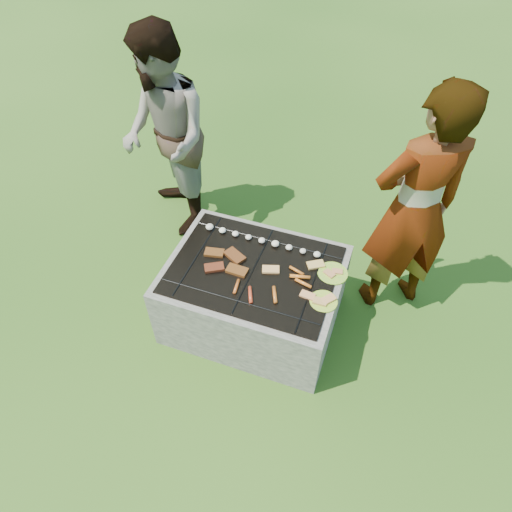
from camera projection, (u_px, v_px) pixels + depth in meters
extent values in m
plane|color=#1E4511|center=(254.00, 317.00, 3.82)|extent=(60.00, 60.00, 0.00)
cube|color=gray|center=(270.00, 259.00, 3.87)|extent=(1.30, 0.18, 0.60)
cube|color=gray|center=(235.00, 336.00, 3.34)|extent=(1.30, 0.18, 0.60)
cube|color=#A79F94|center=(190.00, 277.00, 3.74)|extent=(0.18, 0.64, 0.60)
cube|color=#A1988F|center=(323.00, 315.00, 3.47)|extent=(0.18, 0.64, 0.60)
cube|color=black|center=(254.00, 300.00, 3.65)|extent=(0.94, 0.64, 0.48)
sphere|color=#FF5914|center=(254.00, 282.00, 3.49)|extent=(0.10, 0.10, 0.10)
cube|color=black|center=(254.00, 269.00, 3.38)|extent=(1.20, 0.90, 0.01)
cylinder|color=black|center=(198.00, 254.00, 3.48)|extent=(0.01, 0.88, 0.01)
cylinder|color=black|center=(254.00, 269.00, 3.38)|extent=(0.01, 0.88, 0.01)
cylinder|color=black|center=(312.00, 285.00, 3.27)|extent=(0.01, 0.88, 0.01)
cylinder|color=black|center=(238.00, 301.00, 3.17)|extent=(1.18, 0.01, 0.01)
cylinder|color=black|center=(268.00, 240.00, 3.58)|extent=(1.18, 0.01, 0.01)
ellipsoid|color=beige|center=(210.00, 227.00, 3.66)|extent=(0.06, 0.06, 0.05)
ellipsoid|color=white|center=(222.00, 230.00, 3.63)|extent=(0.06, 0.06, 0.04)
ellipsoid|color=white|center=(235.00, 234.00, 3.61)|extent=(0.05, 0.05, 0.04)
ellipsoid|color=#EFE5CB|center=(249.00, 237.00, 3.58)|extent=(0.05, 0.05, 0.04)
ellipsoid|color=#F4E3CF|center=(262.00, 240.00, 3.56)|extent=(0.05, 0.05, 0.04)
ellipsoid|color=silver|center=(275.00, 244.00, 3.53)|extent=(0.06, 0.06, 0.04)
ellipsoid|color=beige|center=(289.00, 247.00, 3.51)|extent=(0.05, 0.05, 0.04)
ellipsoid|color=beige|center=(303.00, 251.00, 3.48)|extent=(0.05, 0.05, 0.03)
ellipsoid|color=beige|center=(317.00, 254.00, 3.45)|extent=(0.05, 0.05, 0.04)
cube|color=#964E1B|center=(214.00, 253.00, 3.48)|extent=(0.16, 0.11, 0.02)
cube|color=brown|center=(235.00, 256.00, 3.45)|extent=(0.19, 0.16, 0.02)
cube|color=#93391A|center=(214.00, 267.00, 3.37)|extent=(0.17, 0.14, 0.02)
cube|color=#9D551C|center=(237.00, 270.00, 3.35)|extent=(0.16, 0.09, 0.02)
cylinder|color=#C96F21|center=(297.00, 271.00, 3.35)|extent=(0.12, 0.06, 0.02)
cylinder|color=orange|center=(300.00, 277.00, 3.31)|extent=(0.15, 0.06, 0.03)
cylinder|color=orange|center=(303.00, 283.00, 3.27)|extent=(0.13, 0.06, 0.02)
cylinder|color=orange|center=(275.00, 295.00, 3.19)|extent=(0.08, 0.14, 0.03)
cylinder|color=#D24E22|center=(237.00, 286.00, 3.25)|extent=(0.04, 0.13, 0.02)
cylinder|color=#BD451F|center=(250.00, 295.00, 3.19)|extent=(0.08, 0.14, 0.03)
cube|color=#D3BE6C|center=(271.00, 269.00, 3.36)|extent=(0.14, 0.11, 0.02)
cube|color=tan|center=(308.00, 295.00, 3.20)|extent=(0.11, 0.07, 0.01)
cube|color=tan|center=(316.00, 265.00, 3.40)|extent=(0.15, 0.13, 0.02)
cylinder|color=yellow|center=(332.00, 273.00, 3.35)|extent=(0.28, 0.28, 0.01)
cube|color=tan|center=(329.00, 273.00, 3.33)|extent=(0.10, 0.09, 0.01)
cube|color=tan|center=(337.00, 271.00, 3.35)|extent=(0.09, 0.06, 0.01)
cylinder|color=yellow|center=(323.00, 301.00, 3.18)|extent=(0.25, 0.25, 0.01)
cube|color=tan|center=(320.00, 301.00, 3.16)|extent=(0.10, 0.06, 0.02)
cube|color=#EDC579|center=(328.00, 299.00, 3.17)|extent=(0.11, 0.12, 0.02)
imported|color=#A39587|center=(414.00, 210.00, 3.27)|extent=(0.85, 0.78, 1.96)
imported|color=#A5998A|center=(166.00, 138.00, 3.98)|extent=(1.16, 1.17, 1.90)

